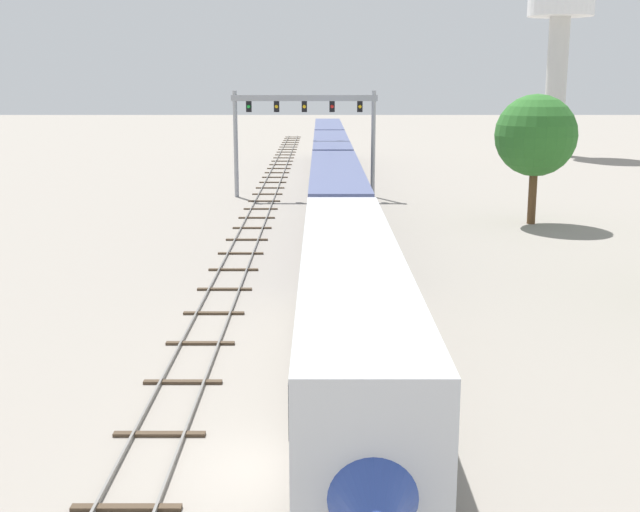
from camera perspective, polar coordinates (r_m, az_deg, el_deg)
The scene contains 7 objects.
ground_plane at distance 21.66m, azimuth -2.79°, elevation -14.78°, with size 400.00×400.00×0.00m, color gray.
track_main at distance 79.84m, azimuth 0.77°, elevation 5.41°, with size 2.60×200.00×0.16m.
track_near at distance 60.21m, azimuth -4.25°, elevation 3.05°, with size 2.60×160.00×0.16m.
passenger_train at distance 59.14m, azimuth 1.01°, elevation 5.39°, with size 3.04×91.49×4.80m.
signal_gantry at distance 68.07m, azimuth -1.02°, elevation 9.58°, with size 12.10×0.49×8.83m.
water_tower at distance 110.46m, azimuth 16.66°, elevation 15.78°, with size 8.38×8.38×22.60m.
trackside_tree_mid at distance 57.16m, azimuth 15.05°, elevation 8.18°, with size 5.53×5.53×8.83m.
Camera 1 is at (1.05, -19.23, 9.93)m, focal length 45.42 mm.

